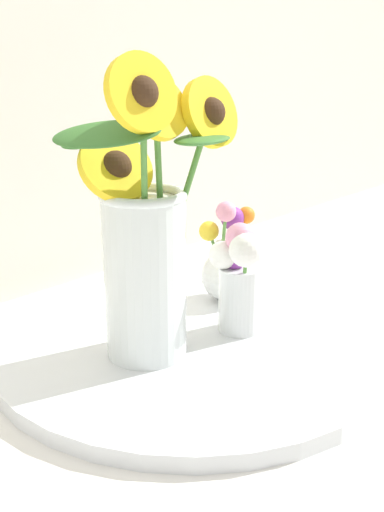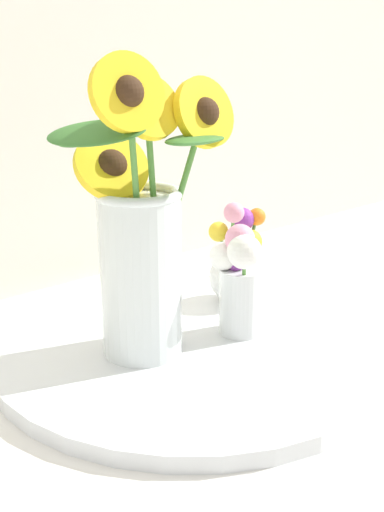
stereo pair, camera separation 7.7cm
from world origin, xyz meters
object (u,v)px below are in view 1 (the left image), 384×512
mason_jar_sunflowers (145,239)px  vase_small_center (238,276)px  serving_tray (192,339)px  vase_bulb_right (228,262)px

mason_jar_sunflowers → vase_small_center: (0.13, -0.04, -0.07)m
serving_tray → vase_small_center: 0.11m
serving_tray → mason_jar_sunflowers: (-0.08, -0.00, 0.16)m
serving_tray → vase_small_center: size_ratio=3.45×
serving_tray → vase_small_center: bearing=-42.4°
mason_jar_sunflowers → vase_bulb_right: 0.23m
serving_tray → vase_small_center: vase_small_center is taller
vase_small_center → vase_bulb_right: bearing=47.6°
mason_jar_sunflowers → vase_bulb_right: mason_jar_sunflowers is taller
vase_bulb_right → vase_small_center: bearing=-132.4°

